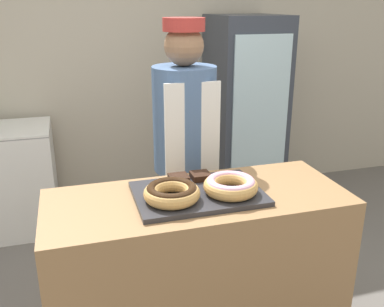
{
  "coord_description": "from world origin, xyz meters",
  "views": [
    {
      "loc": [
        -0.55,
        -1.76,
        1.81
      ],
      "look_at": [
        0.0,
        0.1,
        1.12
      ],
      "focal_mm": 40.0,
      "sensor_mm": 36.0,
      "label": 1
    }
  ],
  "objects_px": {
    "beverage_fridge": "(244,113)",
    "donut_light_glaze": "(231,185)",
    "brownie_back_left": "(179,178)",
    "serving_tray": "(198,194)",
    "brownie_back_right": "(200,176)",
    "donut_chocolate_glaze": "(172,192)",
    "baker_person": "(185,157)"
  },
  "relations": [
    {
      "from": "serving_tray",
      "to": "donut_chocolate_glaze",
      "type": "distance_m",
      "value": 0.16
    },
    {
      "from": "serving_tray",
      "to": "donut_chocolate_glaze",
      "type": "xyz_separation_m",
      "value": [
        -0.14,
        -0.06,
        0.05
      ]
    },
    {
      "from": "baker_person",
      "to": "serving_tray",
      "type": "bearing_deg",
      "value": -99.78
    },
    {
      "from": "donut_light_glaze",
      "to": "brownie_back_right",
      "type": "bearing_deg",
      "value": 112.88
    },
    {
      "from": "donut_light_glaze",
      "to": "brownie_back_right",
      "type": "relative_size",
      "value": 2.72
    },
    {
      "from": "baker_person",
      "to": "beverage_fridge",
      "type": "xyz_separation_m",
      "value": [
        0.87,
        1.12,
        -0.06
      ]
    },
    {
      "from": "donut_chocolate_glaze",
      "to": "brownie_back_right",
      "type": "height_order",
      "value": "donut_chocolate_glaze"
    },
    {
      "from": "donut_chocolate_glaze",
      "to": "donut_light_glaze",
      "type": "xyz_separation_m",
      "value": [
        0.28,
        0.0,
        0.0
      ]
    },
    {
      "from": "donut_light_glaze",
      "to": "donut_chocolate_glaze",
      "type": "bearing_deg",
      "value": 180.0
    },
    {
      "from": "donut_light_glaze",
      "to": "beverage_fridge",
      "type": "bearing_deg",
      "value": 65.03
    },
    {
      "from": "donut_chocolate_glaze",
      "to": "baker_person",
      "type": "xyz_separation_m",
      "value": [
        0.25,
        0.68,
        -0.09
      ]
    },
    {
      "from": "donut_chocolate_glaze",
      "to": "brownie_back_right",
      "type": "xyz_separation_m",
      "value": [
        0.2,
        0.2,
        -0.02
      ]
    },
    {
      "from": "donut_light_glaze",
      "to": "beverage_fridge",
      "type": "xyz_separation_m",
      "value": [
        0.84,
        1.79,
        -0.15
      ]
    },
    {
      "from": "brownie_back_right",
      "to": "baker_person",
      "type": "distance_m",
      "value": 0.48
    },
    {
      "from": "brownie_back_left",
      "to": "brownie_back_right",
      "type": "xyz_separation_m",
      "value": [
        0.11,
        0.0,
        0.0
      ]
    },
    {
      "from": "donut_chocolate_glaze",
      "to": "beverage_fridge",
      "type": "relative_size",
      "value": 0.15
    },
    {
      "from": "donut_light_glaze",
      "to": "brownie_back_left",
      "type": "xyz_separation_m",
      "value": [
        -0.2,
        0.2,
        -0.02
      ]
    },
    {
      "from": "beverage_fridge",
      "to": "donut_chocolate_glaze",
      "type": "bearing_deg",
      "value": -121.94
    },
    {
      "from": "brownie_back_left",
      "to": "beverage_fridge",
      "type": "relative_size",
      "value": 0.05
    },
    {
      "from": "donut_chocolate_glaze",
      "to": "brownie_back_left",
      "type": "relative_size",
      "value": 2.72
    },
    {
      "from": "brownie_back_right",
      "to": "baker_person",
      "type": "height_order",
      "value": "baker_person"
    },
    {
      "from": "beverage_fridge",
      "to": "donut_light_glaze",
      "type": "bearing_deg",
      "value": -114.97
    },
    {
      "from": "brownie_back_left",
      "to": "brownie_back_right",
      "type": "distance_m",
      "value": 0.11
    },
    {
      "from": "serving_tray",
      "to": "baker_person",
      "type": "distance_m",
      "value": 0.63
    },
    {
      "from": "donut_chocolate_glaze",
      "to": "brownie_back_left",
      "type": "height_order",
      "value": "donut_chocolate_glaze"
    },
    {
      "from": "brownie_back_right",
      "to": "beverage_fridge",
      "type": "xyz_separation_m",
      "value": [
        0.92,
        1.59,
        -0.13
      ]
    },
    {
      "from": "donut_light_glaze",
      "to": "beverage_fridge",
      "type": "height_order",
      "value": "beverage_fridge"
    },
    {
      "from": "donut_chocolate_glaze",
      "to": "donut_light_glaze",
      "type": "relative_size",
      "value": 1.0
    },
    {
      "from": "donut_light_glaze",
      "to": "serving_tray",
      "type": "bearing_deg",
      "value": 157.3
    },
    {
      "from": "brownie_back_left",
      "to": "donut_light_glaze",
      "type": "bearing_deg",
      "value": -45.33
    },
    {
      "from": "donut_chocolate_glaze",
      "to": "baker_person",
      "type": "relative_size",
      "value": 0.15
    },
    {
      "from": "brownie_back_right",
      "to": "serving_tray",
      "type": "bearing_deg",
      "value": -111.88
    }
  ]
}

